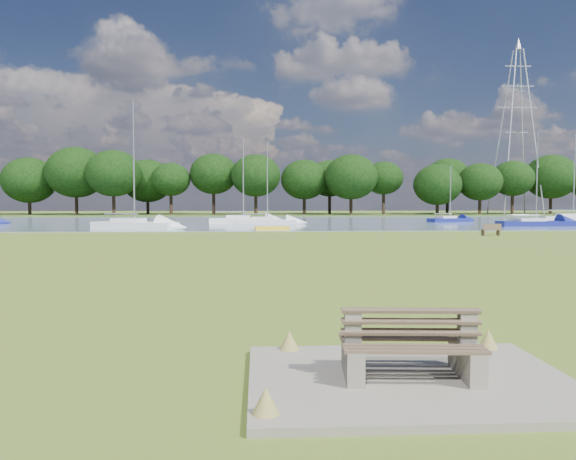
{
  "coord_description": "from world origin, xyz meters",
  "views": [
    {
      "loc": [
        -1.98,
        -21.15,
        2.4
      ],
      "look_at": [
        -0.95,
        -2.0,
        1.4
      ],
      "focal_mm": 35.0,
      "sensor_mm": 36.0,
      "label": 1
    }
  ],
  "objects": [
    {
      "name": "ground",
      "position": [
        0.0,
        0.0,
        0.0
      ],
      "size": [
        220.0,
        220.0,
        0.0
      ],
      "primitive_type": "plane",
      "color": "olive"
    },
    {
      "name": "river",
      "position": [
        0.0,
        42.0,
        0.0
      ],
      "size": [
        220.0,
        40.0,
        0.1
      ],
      "primitive_type": "cube",
      "color": "slate",
      "rests_on": "ground"
    },
    {
      "name": "far_bank",
      "position": [
        0.0,
        72.0,
        0.0
      ],
      "size": [
        220.0,
        20.0,
        0.4
      ],
      "primitive_type": "cube",
      "color": "#4C6626",
      "rests_on": "ground"
    },
    {
      "name": "concrete_pad",
      "position": [
        0.0,
        -14.0,
        0.05
      ],
      "size": [
        4.2,
        3.2,
        0.1
      ],
      "primitive_type": "cube",
      "color": "gray",
      "rests_on": "ground"
    },
    {
      "name": "bench_pair",
      "position": [
        0.0,
        -14.0,
        0.49
      ],
      "size": [
        1.86,
        1.19,
        0.96
      ],
      "rotation": [
        0.0,
        0.0,
        -0.08
      ],
      "color": "gray",
      "rests_on": "concrete_pad"
    },
    {
      "name": "riverbank_bench",
      "position": [
        13.99,
        16.35,
        0.41
      ],
      "size": [
        1.38,
        0.59,
        0.82
      ],
      "rotation": [
        0.0,
        0.0,
        0.15
      ],
      "color": "brown",
      "rests_on": "ground"
    },
    {
      "name": "kayak",
      "position": [
        -0.83,
        24.0,
        0.19
      ],
      "size": [
        2.85,
        1.11,
        0.28
      ],
      "primitive_type": "cube",
      "rotation": [
        0.0,
        0.0,
        0.17
      ],
      "color": "yellow",
      "rests_on": "river"
    },
    {
      "name": "pylon",
      "position": [
        40.78,
        70.0,
        18.19
      ],
      "size": [
        6.61,
        4.63,
        28.87
      ],
      "color": "#A1A4AA",
      "rests_on": "far_bank"
    },
    {
      "name": "tree_line",
      "position": [
        -2.26,
        68.0,
        6.1
      ],
      "size": [
        137.59,
        8.47,
        10.25
      ],
      "color": "black",
      "rests_on": "far_bank"
    },
    {
      "name": "sailboat_1",
      "position": [
        23.6,
        29.25,
        0.48
      ],
      "size": [
        6.99,
        2.11,
        8.74
      ],
      "rotation": [
        0.0,
        0.0,
        0.02
      ],
      "color": "navy",
      "rests_on": "river"
    },
    {
      "name": "sailboat_2",
      "position": [
        -1.08,
        35.35,
        0.48
      ],
      "size": [
        6.15,
        2.44,
        8.29
      ],
      "rotation": [
        0.0,
        0.0,
        -0.13
      ],
      "color": "white",
      "rests_on": "river"
    },
    {
      "name": "sailboat_4",
      "position": [
        33.8,
        40.77,
        0.59
      ],
      "size": [
        6.91,
        2.87,
        9.82
      ],
      "rotation": [
        0.0,
        0.0,
        -0.15
      ],
      "color": "white",
      "rests_on": "river"
    },
    {
      "name": "sailboat_5",
      "position": [
        19.11,
        39.48,
        0.44
      ],
      "size": [
        5.38,
        3.2,
        6.2
      ],
      "rotation": [
        0.0,
        0.0,
        0.36
      ],
      "color": "navy",
      "rests_on": "river"
    },
    {
      "name": "sailboat_6",
      "position": [
        -12.36,
        26.36,
        0.59
      ],
      "size": [
        7.54,
        4.54,
        10.67
      ],
      "rotation": [
        0.0,
        0.0,
        -0.37
      ],
      "color": "white",
      "rests_on": "river"
    },
    {
      "name": "sailboat_7",
      "position": [
        -3.54,
        36.53,
        0.56
      ],
      "size": [
        7.05,
        2.33,
        8.67
      ],
      "rotation": [
        0.0,
        0.0,
        0.06
      ],
      "color": "white",
      "rests_on": "river"
    }
  ]
}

